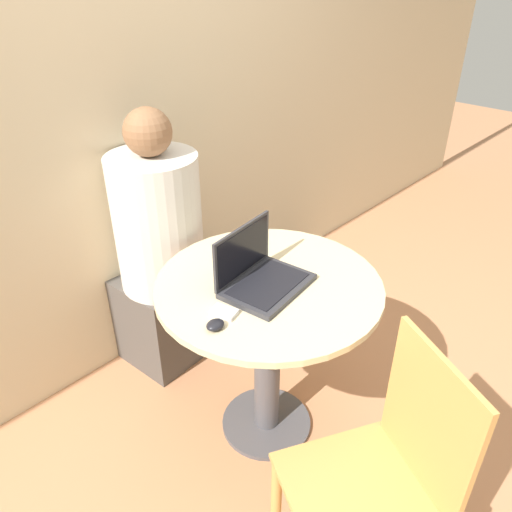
{
  "coord_description": "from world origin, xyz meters",
  "views": [
    {
      "loc": [
        -1.13,
        -1.0,
        1.79
      ],
      "look_at": [
        -0.01,
        0.05,
        0.86
      ],
      "focal_mm": 35.0,
      "sensor_mm": 36.0,
      "label": 1
    }
  ],
  "objects_px": {
    "laptop": "(260,275)",
    "chair_empty": "(380,482)",
    "cell_phone": "(224,312)",
    "person_seated": "(154,265)"
  },
  "relations": [
    {
      "from": "cell_phone",
      "to": "chair_empty",
      "type": "xyz_separation_m",
      "value": [
        0.01,
        -0.63,
        -0.29
      ]
    },
    {
      "from": "laptop",
      "to": "chair_empty",
      "type": "relative_size",
      "value": 0.37
    },
    {
      "from": "cell_phone",
      "to": "chair_empty",
      "type": "height_order",
      "value": "chair_empty"
    },
    {
      "from": "cell_phone",
      "to": "person_seated",
      "type": "relative_size",
      "value": 0.08
    },
    {
      "from": "chair_empty",
      "to": "person_seated",
      "type": "relative_size",
      "value": 0.72
    },
    {
      "from": "laptop",
      "to": "cell_phone",
      "type": "distance_m",
      "value": 0.21
    },
    {
      "from": "cell_phone",
      "to": "chair_empty",
      "type": "distance_m",
      "value": 0.69
    },
    {
      "from": "laptop",
      "to": "chair_empty",
      "type": "height_order",
      "value": "laptop"
    },
    {
      "from": "cell_phone",
      "to": "chair_empty",
      "type": "bearing_deg",
      "value": -89.31
    },
    {
      "from": "laptop",
      "to": "chair_empty",
      "type": "xyz_separation_m",
      "value": [
        -0.2,
        -0.66,
        -0.32
      ]
    }
  ]
}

